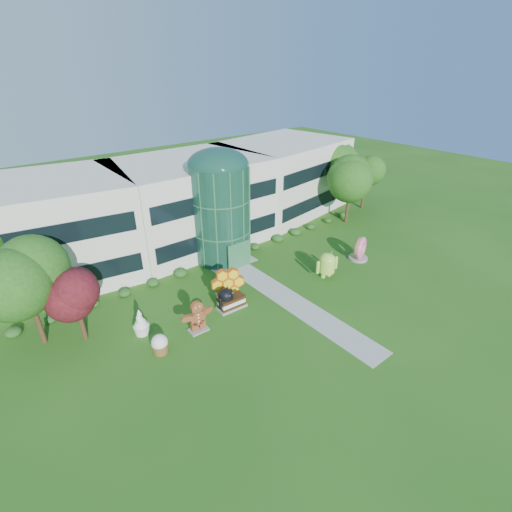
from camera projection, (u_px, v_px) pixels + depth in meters
ground at (302, 308)px, 31.41m from camera, size 140.00×140.00×0.00m
building at (191, 201)px, 41.67m from camera, size 46.00×15.00×9.30m
atrium at (220, 214)px, 37.41m from camera, size 6.00×6.00×9.80m
walkway at (286, 298)px, 32.78m from camera, size 2.40×20.00×0.04m
tree_red at (77, 306)px, 26.61m from camera, size 4.00×4.00×6.00m
trees_backdrop at (215, 217)px, 38.43m from camera, size 52.00×8.00×8.40m
android_green at (327, 263)px, 35.39m from camera, size 2.85×2.19×2.90m
android_black at (226, 297)px, 30.86m from camera, size 2.36×2.03×2.26m
donut at (359, 248)px, 38.63m from camera, size 2.72×1.98×2.56m
gingerbread at (197, 316)px, 28.22m from camera, size 2.97×1.23×2.71m
ice_cream_sandwich at (231, 302)px, 31.21m from camera, size 2.52×1.35×1.10m
honeycomb at (228, 284)px, 32.55m from camera, size 3.33×2.16×2.47m
froyo at (141, 322)px, 27.99m from camera, size 1.67×1.67×2.20m
cupcake at (160, 344)px, 26.29m from camera, size 1.30×1.30×1.53m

